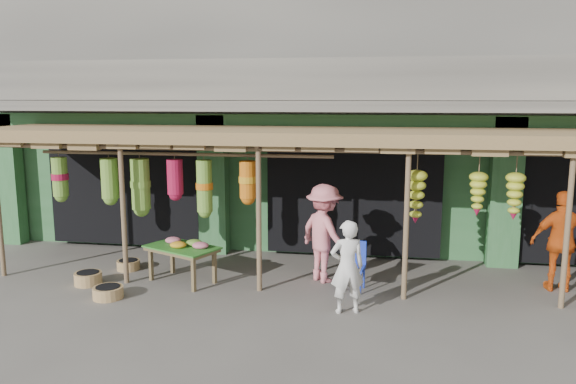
% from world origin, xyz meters
% --- Properties ---
extents(ground, '(80.00, 80.00, 0.00)m').
position_xyz_m(ground, '(0.00, 0.00, 0.00)').
color(ground, '#514C47').
rests_on(ground, ground).
extents(building, '(16.40, 6.80, 7.00)m').
position_xyz_m(building, '(-0.00, 4.87, 3.37)').
color(building, gray).
rests_on(building, ground).
extents(awning, '(14.00, 2.70, 2.79)m').
position_xyz_m(awning, '(-0.17, 0.81, 2.58)').
color(awning, brown).
rests_on(awning, ground).
extents(flower_table, '(1.51, 1.25, 0.79)m').
position_xyz_m(flower_table, '(-2.98, 0.04, 0.63)').
color(flower_table, brown).
rests_on(flower_table, ground).
extents(blue_chair, '(0.46, 0.47, 0.86)m').
position_xyz_m(blue_chair, '(0.13, 0.16, 0.48)').
color(blue_chair, '#1B31B0').
rests_on(blue_chair, ground).
extents(basket_left, '(0.50, 0.50, 0.19)m').
position_xyz_m(basket_left, '(-4.32, 0.56, 0.09)').
color(basket_left, olive).
rests_on(basket_left, ground).
extents(basket_mid, '(0.57, 0.57, 0.20)m').
position_xyz_m(basket_mid, '(-3.95, -1.00, 0.10)').
color(basket_mid, olive).
rests_on(basket_mid, ground).
extents(basket_right, '(0.63, 0.63, 0.22)m').
position_xyz_m(basket_right, '(-4.65, -0.40, 0.11)').
color(basket_right, '#A0824A').
rests_on(basket_right, ground).
extents(person_front, '(0.63, 0.51, 1.50)m').
position_xyz_m(person_front, '(0.08, -0.97, 0.75)').
color(person_front, silver).
rests_on(person_front, ground).
extents(person_vendor, '(1.05, 0.45, 1.78)m').
position_xyz_m(person_vendor, '(3.71, 0.68, 0.89)').
color(person_vendor, '#D55414').
rests_on(person_vendor, ground).
extents(person_shopper, '(1.31, 1.30, 1.81)m').
position_xyz_m(person_shopper, '(-0.43, 0.52, 0.91)').
color(person_shopper, '#E37882').
rests_on(person_shopper, ground).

